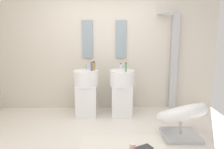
# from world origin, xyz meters

# --- Properties ---
(ground_plane) EXTENTS (4.80, 3.60, 0.04)m
(ground_plane) POSITION_xyz_m (0.00, 0.00, -0.02)
(ground_plane) COLOR silver
(rear_partition) EXTENTS (4.80, 0.10, 2.60)m
(rear_partition) POSITION_xyz_m (0.00, 1.65, 1.30)
(rear_partition) COLOR beige
(rear_partition) RESTS_ON ground_plane
(pedestal_sink_left) EXTENTS (0.48, 0.48, 1.02)m
(pedestal_sink_left) POSITION_xyz_m (-0.35, 1.15, 0.50)
(pedestal_sink_left) COLOR white
(pedestal_sink_left) RESTS_ON ground_plane
(pedestal_sink_right) EXTENTS (0.48, 0.48, 1.02)m
(pedestal_sink_right) POSITION_xyz_m (0.35, 1.15, 0.50)
(pedestal_sink_right) COLOR white
(pedestal_sink_right) RESTS_ON ground_plane
(vanity_mirror_left) EXTENTS (0.22, 0.03, 0.79)m
(vanity_mirror_left) POSITION_xyz_m (-0.35, 1.58, 1.51)
(vanity_mirror_left) COLOR #8C9EA8
(vanity_mirror_right) EXTENTS (0.22, 0.03, 0.79)m
(vanity_mirror_right) POSITION_xyz_m (0.35, 1.58, 1.51)
(vanity_mirror_right) COLOR #8C9EA8
(shower_column) EXTENTS (0.49, 0.24, 2.05)m
(shower_column) POSITION_xyz_m (1.47, 1.53, 1.08)
(shower_column) COLOR #B7BABF
(shower_column) RESTS_ON ground_plane
(lounge_chair) EXTENTS (1.08, 1.08, 0.65)m
(lounge_chair) POSITION_xyz_m (1.23, 0.20, 0.35)
(lounge_chair) COLOR #B7BABF
(lounge_chair) RESTS_ON ground_plane
(area_rug) EXTENTS (1.26, 0.79, 0.01)m
(area_rug) POSITION_xyz_m (0.30, -0.15, 0.01)
(area_rug) COLOR white
(area_rug) RESTS_ON ground_plane
(magazine_charcoal) EXTENTS (0.33, 0.27, 0.02)m
(magazine_charcoal) POSITION_xyz_m (0.57, -0.18, 0.02)
(magazine_charcoal) COLOR #38383D
(magazine_charcoal) RESTS_ON area_rug
(coffee_mug) EXTENTS (0.09, 0.09, 0.09)m
(coffee_mug) POSITION_xyz_m (0.43, -0.17, 0.05)
(coffee_mug) COLOR white
(coffee_mug) RESTS_ON area_rug
(soap_bottle_amber) EXTENTS (0.06, 0.06, 0.17)m
(soap_bottle_amber) POSITION_xyz_m (-0.21, 1.16, 1.00)
(soap_bottle_amber) COLOR #C68C38
(soap_bottle_amber) RESTS_ON pedestal_sink_left
(soap_bottle_clear) EXTENTS (0.05, 0.05, 0.12)m
(soap_bottle_clear) POSITION_xyz_m (0.33, 1.28, 0.98)
(soap_bottle_clear) COLOR silver
(soap_bottle_clear) RESTS_ON pedestal_sink_right
(soap_bottle_blue) EXTENTS (0.04, 0.04, 0.18)m
(soap_bottle_blue) POSITION_xyz_m (-0.24, 1.10, 1.00)
(soap_bottle_blue) COLOR #4C72B7
(soap_bottle_blue) RESTS_ON pedestal_sink_left
(soap_bottle_green) EXTENTS (0.04, 0.04, 0.17)m
(soap_bottle_green) POSITION_xyz_m (0.42, 1.01, 1.00)
(soap_bottle_green) COLOR #59996B
(soap_bottle_green) RESTS_ON pedestal_sink_right
(soap_bottle_grey) EXTENTS (0.05, 0.05, 0.17)m
(soap_bottle_grey) POSITION_xyz_m (-0.19, 1.21, 1.00)
(soap_bottle_grey) COLOR #99999E
(soap_bottle_grey) RESTS_ON pedestal_sink_left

